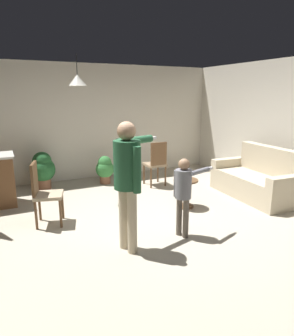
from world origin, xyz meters
TOP-DOWN VIEW (x-y plane):
  - ground at (0.00, 0.00)m, footprint 7.68×7.68m
  - wall_back at (0.00, 3.20)m, footprint 6.40×0.10m
  - couch_floral at (2.51, 0.30)m, footprint 0.95×1.85m
  - side_table_by_couch at (0.91, 0.41)m, footprint 0.44×0.44m
  - person_adult at (-0.61, -0.59)m, footprint 0.76×0.63m
  - person_child at (0.24, -0.55)m, footprint 0.62×0.32m
  - dining_chair_by_counter at (-1.49, 0.74)m, footprint 0.52×0.52m
  - dining_chair_centre_back at (1.04, 1.82)m, footprint 0.42×0.42m
  - potted_plant_corner at (0.07, 2.51)m, footprint 0.42×0.42m
  - potted_plant_by_wall at (-1.26, 2.67)m, footprint 0.53×0.53m
  - spare_remote_on_table at (0.89, 0.45)m, footprint 0.06×0.13m
  - ceiling_light_pendant at (-0.66, 1.62)m, footprint 0.32×0.32m

SIDE VIEW (x-z plane):
  - ground at x=0.00m, z-range 0.00..0.00m
  - side_table_by_couch at x=0.91m, z-range 0.07..0.59m
  - couch_floral at x=2.51m, z-range -0.17..0.83m
  - potted_plant_corner at x=0.07m, z-range 0.03..0.67m
  - potted_plant_by_wall at x=-1.26m, z-range 0.04..0.86m
  - spare_remote_on_table at x=0.89m, z-range 0.52..0.56m
  - dining_chair_by_counter at x=-1.49m, z-range 0.05..1.05m
  - dining_chair_centre_back at x=1.04m, z-range 0.05..1.05m
  - person_child at x=0.24m, z-range 0.14..1.29m
  - person_adult at x=-0.61m, z-range 0.20..1.89m
  - wall_back at x=0.00m, z-range 0.00..2.70m
  - ceiling_light_pendant at x=-0.66m, z-range 1.98..2.53m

